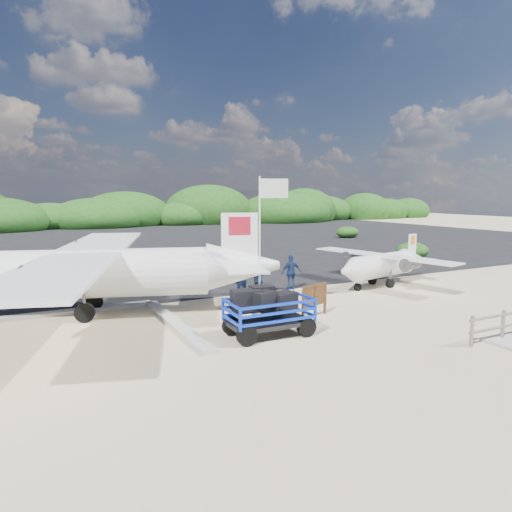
{
  "coord_description": "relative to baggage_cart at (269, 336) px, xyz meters",
  "views": [
    {
      "loc": [
        -9.23,
        -14.11,
        4.75
      ],
      "look_at": [
        -0.19,
        3.46,
        2.03
      ],
      "focal_mm": 32.0,
      "sensor_mm": 36.0,
      "label": 1
    }
  ],
  "objects": [
    {
      "name": "asphalt_apron",
      "position": [
        2.06,
        31.14,
        0.0
      ],
      "size": [
        90.0,
        50.0,
        0.04
      ],
      "primitive_type": null,
      "color": "#B2B2B2",
      "rests_on": "ground"
    },
    {
      "name": "crew_a",
      "position": [
        1.84,
        6.06,
        0.9
      ],
      "size": [
        0.7,
        0.5,
        1.81
      ],
      "primitive_type": "imported",
      "rotation": [
        0.0,
        0.0,
        3.24
      ],
      "color": "navy",
      "rests_on": "ground"
    },
    {
      "name": "vegetation_band",
      "position": [
        2.06,
        56.14,
        0.0
      ],
      "size": [
        124.0,
        8.0,
        4.4
      ],
      "primitive_type": null,
      "color": "#B2B2B2",
      "rests_on": "ground"
    },
    {
      "name": "signboard",
      "position": [
        2.7,
        1.27,
        0.0
      ],
      "size": [
        1.55,
        0.66,
        1.31
      ],
      "primitive_type": null,
      "rotation": [
        0.0,
        0.0,
        0.33
      ],
      "color": "#523417",
      "rests_on": "ground"
    },
    {
      "name": "baggage_cart",
      "position": [
        0.0,
        0.0,
        0.0
      ],
      "size": [
        3.1,
        1.81,
        1.53
      ],
      "primitive_type": null,
      "rotation": [
        0.0,
        0.0,
        -0.02
      ],
      "color": "#0E35D8",
      "rests_on": "ground"
    },
    {
      "name": "lagoon",
      "position": [
        -6.94,
        2.64,
        0.0
      ],
      "size": [
        9.0,
        7.0,
        0.4
      ],
      "primitive_type": null,
      "color": "#B2B2B2",
      "rests_on": "ground"
    },
    {
      "name": "crew_b",
      "position": [
        2.48,
        5.65,
        0.88
      ],
      "size": [
        1.04,
        0.93,
        1.77
      ],
      "primitive_type": "imported",
      "rotation": [
        0.0,
        0.0,
        2.77
      ],
      "color": "navy",
      "rests_on": "ground"
    },
    {
      "name": "flagpole",
      "position": [
        0.77,
        2.16,
        0.0
      ],
      "size": [
        1.16,
        0.78,
        5.38
      ],
      "primitive_type": null,
      "rotation": [
        0.0,
        0.0,
        -0.34
      ],
      "color": "white",
      "rests_on": "ground"
    },
    {
      "name": "ground",
      "position": [
        2.06,
        1.14,
        0.0
      ],
      "size": [
        160.0,
        160.0,
        0.0
      ],
      "primitive_type": "plane",
      "color": "beige"
    },
    {
      "name": "aircraft_large",
      "position": [
        11.94,
        25.8,
        0.0
      ],
      "size": [
        21.23,
        21.23,
        5.06
      ],
      "primitive_type": null,
      "rotation": [
        0.0,
        0.0,
        2.83
      ],
      "color": "#B2B2B2",
      "rests_on": "ground"
    },
    {
      "name": "crew_c",
      "position": [
        4.59,
        6.05,
        0.88
      ],
      "size": [
        1.07,
        0.53,
        1.76
      ],
      "primitive_type": "imported",
      "rotation": [
        0.0,
        0.0,
        3.04
      ],
      "color": "navy",
      "rests_on": "ground"
    }
  ]
}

